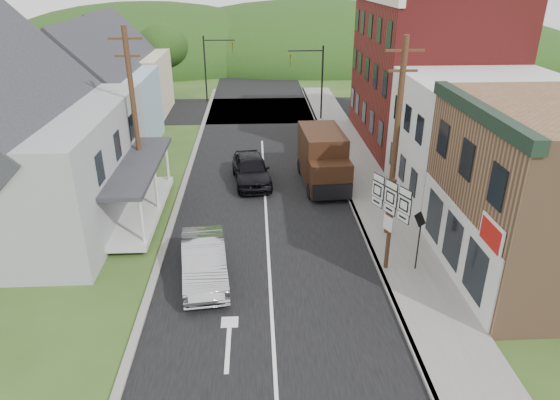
{
  "coord_description": "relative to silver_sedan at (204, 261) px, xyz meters",
  "views": [
    {
      "loc": [
        -0.44,
        -16.84,
        11.28
      ],
      "look_at": [
        0.56,
        2.89,
        2.2
      ],
      "focal_mm": 32.0,
      "sensor_mm": 36.0,
      "label": 1
    }
  ],
  "objects": [
    {
      "name": "sidewalk_right",
      "position": [
        8.49,
        7.75,
        -0.72
      ],
      "size": [
        2.8,
        55.0,
        0.15
      ],
      "primitive_type": "cube",
      "color": "slate",
      "rests_on": "ground"
    },
    {
      "name": "house_cream",
      "position": [
        -8.91,
        25.75,
        2.9
      ],
      "size": [
        7.14,
        8.16,
        7.28
      ],
      "color": "beige",
      "rests_on": "ground"
    },
    {
      "name": "road",
      "position": [
        2.59,
        9.75,
        -0.8
      ],
      "size": [
        9.0,
        90.0,
        0.02
      ],
      "primitive_type": "cube",
      "color": "black",
      "rests_on": "ground"
    },
    {
      "name": "tree_left_d",
      "position": [
        -6.41,
        31.75,
        4.09
      ],
      "size": [
        4.8,
        4.8,
        6.94
      ],
      "color": "#382616",
      "rests_on": "ground"
    },
    {
      "name": "storefront_white",
      "position": [
        13.89,
        7.25,
        2.45
      ],
      "size": [
        8.0,
        7.0,
        6.5
      ],
      "primitive_type": "cube",
      "color": "silver",
      "rests_on": "ground"
    },
    {
      "name": "storefront_red",
      "position": [
        13.89,
        16.75,
        4.2
      ],
      "size": [
        8.0,
        12.0,
        10.0
      ],
      "primitive_type": "cube",
      "color": "maroon",
      "rests_on": "ground"
    },
    {
      "name": "dark_sedan",
      "position": [
        1.84,
        9.94,
        0.04
      ],
      "size": [
        2.56,
        5.11,
        1.67
      ],
      "primitive_type": "imported",
      "rotation": [
        0.0,
        0.0,
        0.12
      ],
      "color": "black",
      "rests_on": "ground"
    },
    {
      "name": "ground",
      "position": [
        2.59,
        -0.25,
        -0.8
      ],
      "size": [
        120.0,
        120.0,
        0.0
      ],
      "primitive_type": "plane",
      "color": "#2D4719",
      "rests_on": "ground"
    },
    {
      "name": "house_blue",
      "position": [
        -8.41,
        16.75,
        2.9
      ],
      "size": [
        7.14,
        8.16,
        7.28
      ],
      "color": "#89A9BB",
      "rests_on": "ground"
    },
    {
      "name": "traffic_signal_left",
      "position": [
        -1.71,
        30.25,
        2.96
      ],
      "size": [
        2.87,
        0.2,
        6.0
      ],
      "color": "black",
      "rests_on": "ground"
    },
    {
      "name": "forested_ridge",
      "position": [
        2.59,
        54.75,
        -0.8
      ],
      "size": [
        90.0,
        30.0,
        16.0
      ],
      "primitive_type": "ellipsoid",
      "color": "black",
      "rests_on": "ground"
    },
    {
      "name": "utility_pole_left",
      "position": [
        -3.91,
        7.75,
        3.86
      ],
      "size": [
        1.6,
        0.26,
        9.0
      ],
      "color": "#472D19",
      "rests_on": "ground"
    },
    {
      "name": "curb_left",
      "position": [
        -2.06,
        7.75,
        -0.74
      ],
      "size": [
        0.3,
        55.0,
        0.12
      ],
      "primitive_type": "cube",
      "color": "slate",
      "rests_on": "ground"
    },
    {
      "name": "house_gray",
      "position": [
        -9.41,
        5.75,
        3.44
      ],
      "size": [
        10.2,
        12.24,
        8.35
      ],
      "color": "#9B9DA0",
      "rests_on": "ground"
    },
    {
      "name": "route_sign_cluster",
      "position": [
        7.34,
        0.18,
        1.9
      ],
      "size": [
        1.02,
        2.07,
        3.94
      ],
      "rotation": [
        0.0,
        0.0,
        0.43
      ],
      "color": "#472D19",
      "rests_on": "sidewalk_right"
    },
    {
      "name": "warning_sign",
      "position": [
        8.57,
        0.07,
        1.03
      ],
      "size": [
        0.28,
        0.68,
        2.63
      ],
      "rotation": [
        0.0,
        0.0,
        0.36
      ],
      "color": "black",
      "rests_on": "sidewalk_right"
    },
    {
      "name": "delivery_van",
      "position": [
        5.96,
        9.52,
        0.76
      ],
      "size": [
        2.54,
        5.63,
        3.08
      ],
      "rotation": [
        0.0,
        0.0,
        0.05
      ],
      "color": "black",
      "rests_on": "ground"
    },
    {
      "name": "cross_road",
      "position": [
        2.59,
        26.75,
        -0.8
      ],
      "size": [
        60.0,
        9.0,
        0.02
      ],
      "primitive_type": "cube",
      "color": "black",
      "rests_on": "ground"
    },
    {
      "name": "utility_pole_right",
      "position": [
        8.19,
        3.25,
        3.86
      ],
      "size": [
        1.6,
        0.26,
        9.0
      ],
      "color": "#472D19",
      "rests_on": "ground"
    },
    {
      "name": "curb_right",
      "position": [
        7.14,
        7.75,
        -0.72
      ],
      "size": [
        0.2,
        55.0,
        0.15
      ],
      "primitive_type": "cube",
      "color": "slate",
      "rests_on": "ground"
    },
    {
      "name": "silver_sedan",
      "position": [
        0.0,
        0.0,
        0.0
      ],
      "size": [
        2.28,
        5.01,
        1.59
      ],
      "primitive_type": "imported",
      "rotation": [
        0.0,
        0.0,
        0.12
      ],
      "color": "#A5A5AA",
      "rests_on": "ground"
    },
    {
      "name": "traffic_signal_right",
      "position": [
        6.89,
        23.25,
        2.96
      ],
      "size": [
        2.87,
        0.2,
        6.0
      ],
      "color": "black",
      "rests_on": "ground"
    }
  ]
}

